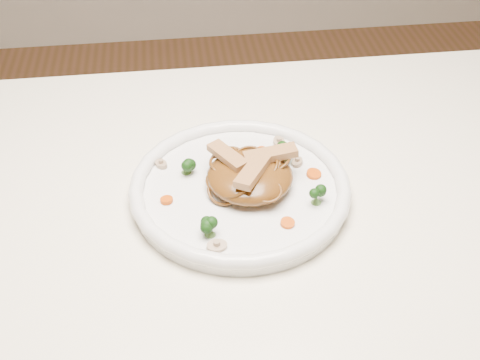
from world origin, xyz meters
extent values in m
cube|color=#F0E7CC|center=(0.00, 0.00, 0.73)|extent=(1.20, 0.80, 0.04)
cylinder|color=brown|center=(0.54, 0.34, 0.35)|extent=(0.06, 0.06, 0.71)
cylinder|color=white|center=(0.02, 0.04, 0.76)|extent=(0.32, 0.32, 0.02)
ellipsoid|color=#5E3811|center=(0.03, 0.04, 0.78)|extent=(0.14, 0.14, 0.04)
cube|color=#AF7F52|center=(0.06, 0.06, 0.81)|extent=(0.07, 0.03, 0.01)
cube|color=#AF7F52|center=(0.00, 0.06, 0.80)|extent=(0.05, 0.07, 0.01)
cube|color=#AF7F52|center=(0.03, 0.03, 0.81)|extent=(0.06, 0.07, 0.01)
cylinder|color=#C14107|center=(0.06, 0.11, 0.77)|extent=(0.02, 0.02, 0.00)
cylinder|color=#C14107|center=(-0.08, 0.02, 0.77)|extent=(0.02, 0.02, 0.00)
cylinder|color=#C14107|center=(0.12, 0.05, 0.77)|extent=(0.02, 0.02, 0.00)
cylinder|color=#C14107|center=(0.00, 0.13, 0.77)|extent=(0.02, 0.02, 0.00)
cylinder|color=#C14107|center=(0.07, -0.04, 0.77)|extent=(0.02, 0.02, 0.00)
cylinder|color=tan|center=(-0.02, -0.07, 0.77)|extent=(0.03, 0.03, 0.01)
cylinder|color=tan|center=(0.11, 0.08, 0.77)|extent=(0.03, 0.03, 0.01)
cylinder|color=tan|center=(-0.09, 0.10, 0.77)|extent=(0.03, 0.03, 0.01)
cylinder|color=tan|center=(0.09, 0.13, 0.77)|extent=(0.03, 0.03, 0.01)
camera|label=1|loc=(-0.06, -0.59, 1.31)|focal=46.27mm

